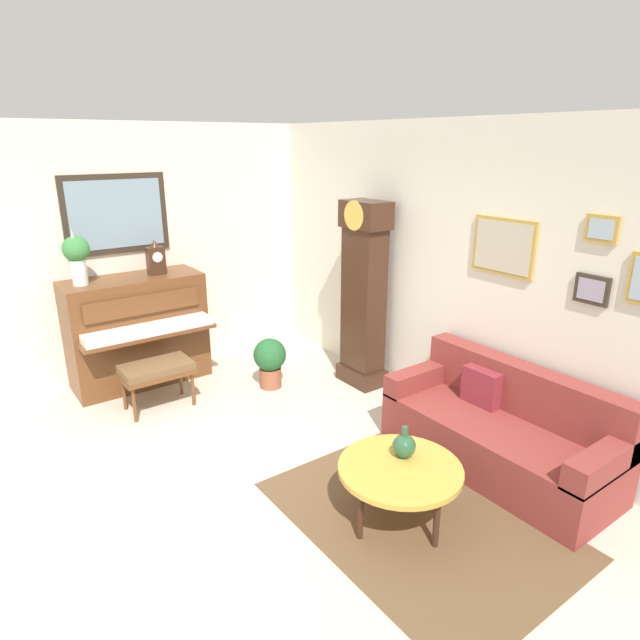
# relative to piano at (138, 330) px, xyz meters

# --- Properties ---
(ground_plane) EXTENTS (6.40, 6.00, 0.10)m
(ground_plane) POSITION_rel_piano_xyz_m (2.23, -0.10, -0.66)
(ground_plane) COLOR beige
(wall_left) EXTENTS (0.13, 4.90, 2.80)m
(wall_left) POSITION_rel_piano_xyz_m (-0.37, -0.10, 0.80)
(wall_left) COLOR silver
(wall_left) RESTS_ON ground_plane
(wall_back) EXTENTS (5.30, 0.13, 2.80)m
(wall_back) POSITION_rel_piano_xyz_m (2.25, 2.30, 0.79)
(wall_back) COLOR silver
(wall_back) RESTS_ON ground_plane
(area_rug) EXTENTS (2.10, 1.50, 0.01)m
(area_rug) POSITION_rel_piano_xyz_m (3.50, 0.81, -0.61)
(area_rug) COLOR brown
(area_rug) RESTS_ON ground_plane
(piano) EXTENTS (0.87, 1.44, 1.21)m
(piano) POSITION_rel_piano_xyz_m (0.00, 0.00, 0.00)
(piano) COLOR brown
(piano) RESTS_ON ground_plane
(piano_bench) EXTENTS (0.42, 0.70, 0.48)m
(piano_bench) POSITION_rel_piano_xyz_m (0.73, -0.07, -0.20)
(piano_bench) COLOR brown
(piano_bench) RESTS_ON ground_plane
(grandfather_clock) EXTENTS (0.52, 0.34, 2.03)m
(grandfather_clock) POSITION_rel_piano_xyz_m (1.48, 1.99, 0.35)
(grandfather_clock) COLOR #3D2316
(grandfather_clock) RESTS_ON ground_plane
(couch) EXTENTS (1.90, 0.80, 0.84)m
(couch) POSITION_rel_piano_xyz_m (3.41, 1.86, -0.30)
(couch) COLOR maroon
(couch) RESTS_ON ground_plane
(coffee_table) EXTENTS (0.88, 0.88, 0.43)m
(coffee_table) POSITION_rel_piano_xyz_m (3.41, 0.70, -0.21)
(coffee_table) COLOR gold
(coffee_table) RESTS_ON ground_plane
(mantel_clock) EXTENTS (0.13, 0.18, 0.38)m
(mantel_clock) POSITION_rel_piano_xyz_m (0.00, 0.28, 0.77)
(mantel_clock) COLOR #3D2316
(mantel_clock) RESTS_ON piano
(flower_vase) EXTENTS (0.26, 0.26, 0.58)m
(flower_vase) POSITION_rel_piano_xyz_m (0.00, -0.51, 0.91)
(flower_vase) COLOR silver
(flower_vase) RESTS_ON piano
(green_jug) EXTENTS (0.17, 0.17, 0.24)m
(green_jug) POSITION_rel_piano_xyz_m (3.33, 0.82, -0.10)
(green_jug) COLOR #234C33
(green_jug) RESTS_ON coffee_table
(potted_plant) EXTENTS (0.36, 0.36, 0.56)m
(potted_plant) POSITION_rel_piano_xyz_m (0.98, 1.10, -0.29)
(potted_plant) COLOR #935138
(potted_plant) RESTS_ON ground_plane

